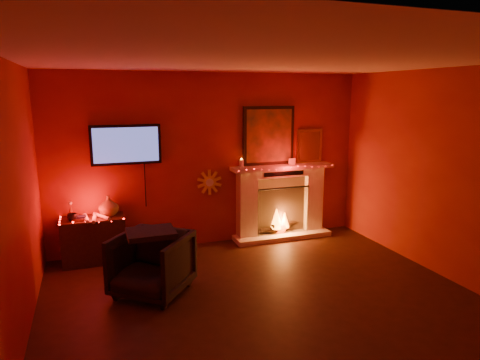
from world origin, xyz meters
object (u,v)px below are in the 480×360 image
object	(u,v)px
console_table	(95,236)
fireplace	(280,195)
tv	(126,145)
sunburst_clock	(209,182)
armchair	(152,264)

from	to	relation	value
console_table	fireplace	bearing A→B (deg)	2.46
tv	sunburst_clock	world-z (taller)	tv
armchair	fireplace	bearing A→B (deg)	70.13
armchair	console_table	bearing A→B (deg)	154.88
console_table	armchair	size ratio (longest dim) A/B	1.15
tv	fireplace	bearing A→B (deg)	-1.50
fireplace	sunburst_clock	world-z (taller)	fireplace
sunburst_clock	console_table	size ratio (longest dim) A/B	0.42
console_table	armchair	bearing A→B (deg)	-64.14
fireplace	console_table	bearing A→B (deg)	-177.54
fireplace	tv	xyz separation A→B (m)	(-2.44, 0.06, 0.92)
fireplace	tv	distance (m)	2.61
sunburst_clock	console_table	distance (m)	1.88
tv	armchair	bearing A→B (deg)	-85.95
fireplace	tv	bearing A→B (deg)	178.50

